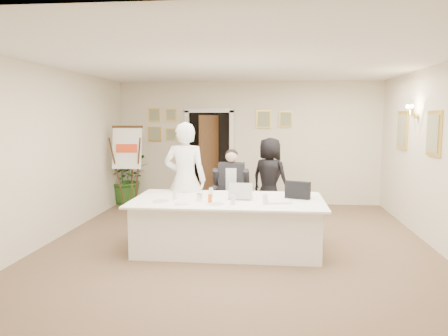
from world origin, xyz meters
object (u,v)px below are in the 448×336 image
(oj_glass, at_px, (210,199))
(flip_chart, at_px, (129,172))
(standing_man, at_px, (185,180))
(standing_woman, at_px, (270,178))
(seated_man, at_px, (231,189))
(laptop_bag, at_px, (298,190))
(potted_palm, at_px, (127,178))
(conference_table, at_px, (228,224))
(paper_stack, at_px, (279,202))
(steel_jug, at_px, (200,197))
(laptop, at_px, (241,189))

(oj_glass, bearing_deg, flip_chart, 126.17)
(standing_man, height_order, standing_woman, standing_man)
(seated_man, relative_size, laptop_bag, 3.86)
(flip_chart, relative_size, standing_woman, 1.11)
(standing_man, height_order, laptop_bag, standing_man)
(standing_man, distance_m, potted_palm, 3.32)
(seated_man, bearing_deg, oj_glass, -83.91)
(conference_table, xyz_separation_m, potted_palm, (-2.67, 3.34, 0.19))
(flip_chart, distance_m, laptop_bag, 4.23)
(flip_chart, height_order, laptop_bag, flip_chart)
(conference_table, xyz_separation_m, paper_stack, (0.76, -0.22, 0.40))
(steel_jug, bearing_deg, standing_man, 114.34)
(potted_palm, bearing_deg, conference_table, -51.32)
(conference_table, distance_m, paper_stack, 0.89)
(conference_table, height_order, standing_woman, standing_woman)
(conference_table, height_order, flip_chart, flip_chart)
(seated_man, relative_size, flip_chart, 0.82)
(conference_table, height_order, laptop, laptop)
(potted_palm, distance_m, laptop_bag, 4.91)
(seated_man, distance_m, paper_stack, 1.64)
(standing_man, distance_m, oj_glass, 1.14)
(conference_table, relative_size, laptop, 7.73)
(laptop, distance_m, oj_glass, 0.59)
(potted_palm, bearing_deg, flip_chart, -68.51)
(conference_table, bearing_deg, laptop_bag, 7.42)
(standing_man, bearing_deg, standing_woman, -134.94)
(standing_woman, height_order, steel_jug, standing_woman)
(standing_man, xyz_separation_m, oj_glass, (0.55, -0.99, -0.12))
(laptop_bag, relative_size, paper_stack, 1.17)
(oj_glass, relative_size, steel_jug, 1.18)
(flip_chart, distance_m, standing_woman, 3.05)
(seated_man, xyz_separation_m, laptop, (0.24, -1.14, 0.19))
(standing_man, relative_size, standing_woman, 1.20)
(standing_man, relative_size, potted_palm, 1.64)
(seated_man, xyz_separation_m, paper_stack, (0.81, -1.42, 0.06))
(flip_chart, height_order, standing_man, standing_man)
(seated_man, bearing_deg, paper_stack, -47.80)
(seated_man, height_order, standing_man, standing_man)
(flip_chart, distance_m, standing_man, 2.55)
(oj_glass, xyz_separation_m, steel_jug, (-0.18, 0.16, -0.01))
(conference_table, bearing_deg, laptop, 16.64)
(standing_woman, xyz_separation_m, potted_palm, (-3.30, 1.20, -0.22))
(conference_table, distance_m, standing_man, 1.15)
(standing_woman, distance_m, paper_stack, 2.37)
(potted_palm, distance_m, paper_stack, 4.95)
(conference_table, distance_m, oj_glass, 0.61)
(standing_woman, bearing_deg, oj_glass, 101.40)
(conference_table, xyz_separation_m, laptop_bag, (1.04, 0.14, 0.51))
(conference_table, bearing_deg, paper_stack, -16.42)
(laptop, bearing_deg, potted_palm, 135.36)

